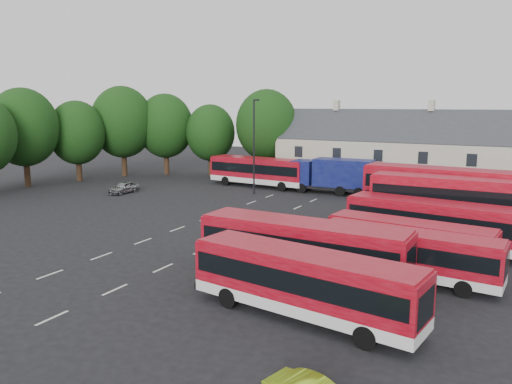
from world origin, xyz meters
TOP-DOWN VIEW (x-y plane):
  - ground at (0.00, 0.00)m, footprint 140.00×140.00m
  - lane_markings at (2.50, 2.00)m, footprint 5.15×33.80m
  - treeline at (-20.74, 19.36)m, footprint 29.92×32.59m
  - terrace_houses at (14.00, 30.00)m, footprint 35.70×7.13m
  - bus_row_a at (15.12, -8.50)m, footprint 11.23×3.94m
  - bus_row_b at (13.08, -3.90)m, footprint 11.82×2.98m
  - bus_row_c at (18.21, -1.18)m, footprint 10.02×2.96m
  - bus_row_d at (17.79, 1.43)m, footprint 9.90×3.23m
  - bus_row_e at (18.42, 5.86)m, footprint 11.68×4.01m
  - bus_dd_south at (18.96, 9.17)m, footprint 11.01×2.62m
  - bus_dd_north at (17.90, 12.08)m, footprint 11.83×3.65m
  - bus_north at (-3.83, 22.74)m, footprint 12.24×3.60m
  - box_truck at (5.41, 22.63)m, footprint 8.81×3.10m
  - silver_car at (-14.82, 11.96)m, footprint 1.62×3.81m
  - lamppost at (-1.97, 18.21)m, footprint 0.70×0.27m

SIDE VIEW (x-z plane):
  - ground at x=0.00m, z-range 0.00..0.00m
  - lane_markings at x=2.50m, z-range 0.00..0.01m
  - silver_car at x=-14.82m, z-range 0.00..1.28m
  - bus_row_d at x=17.79m, z-range 0.28..3.03m
  - bus_row_c at x=18.21m, z-range 0.28..3.08m
  - bus_row_a at x=15.12m, z-range 0.31..3.42m
  - bus_row_e at x=18.42m, z-range 0.33..3.56m
  - bus_row_b at x=13.08m, z-range 0.34..3.66m
  - bus_north at x=-3.83m, z-range 0.34..3.76m
  - box_truck at x=5.41m, z-range 0.24..4.04m
  - bus_dd_south at x=18.96m, z-range 0.31..4.82m
  - bus_dd_north at x=17.90m, z-range 0.33..5.11m
  - terrace_houses at x=14.00m, z-range -1.17..8.89m
  - lamppost at x=-1.97m, z-range 0.34..10.47m
  - treeline at x=-20.74m, z-range 0.68..12.69m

